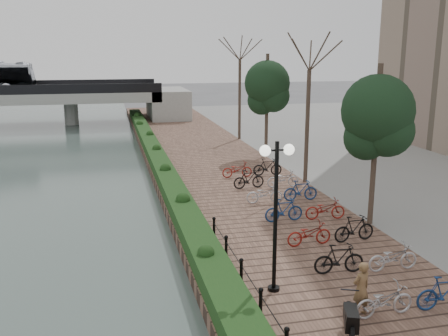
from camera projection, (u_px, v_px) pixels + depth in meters
name	position (u px, v px, depth m)	size (l,w,h in m)	color
promenade	(228.00, 183.00, 27.88)	(8.00, 75.00, 0.50)	brown
hedge	(162.00, 167.00, 29.37)	(1.10, 56.00, 0.60)	#173B15
chain_fence	(273.00, 322.00, 12.48)	(0.10, 14.10, 0.70)	black
lamppost	(276.00, 184.00, 14.14)	(1.02, 0.32, 4.51)	black
motorcycle	(351.00, 318.00, 12.44)	(0.47, 1.50, 0.94)	black
pedestrian	(361.00, 289.00, 13.31)	(0.56, 0.37, 1.53)	brown
bicycle_parking	(304.00, 209.00, 20.96)	(2.40, 17.32, 1.00)	#BABABF
street_trees	(335.00, 133.00, 23.42)	(3.20, 37.12, 6.80)	#362920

